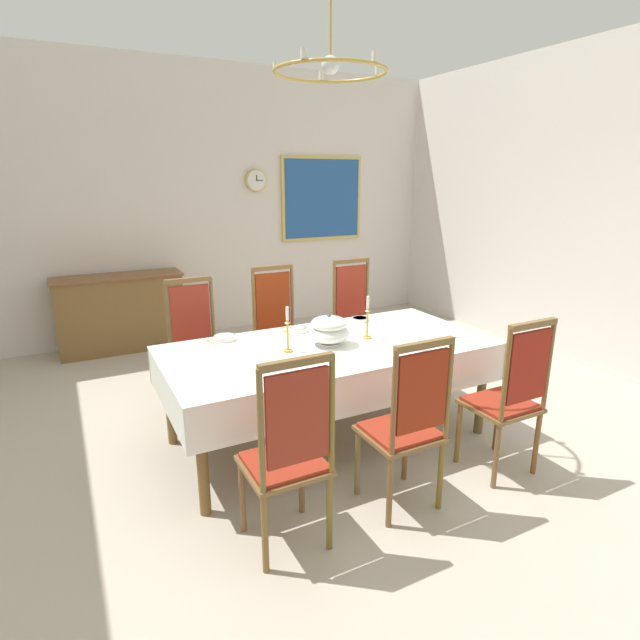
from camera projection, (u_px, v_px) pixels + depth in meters
ground at (340, 451)px, 3.88m from camera, size 6.49×6.98×0.04m
back_wall at (205, 203)px, 6.43m from camera, size 6.49×0.08×3.36m
right_wall at (639, 212)px, 4.87m from camera, size 0.08×6.98×3.36m
dining_table at (329, 354)px, 3.85m from camera, size 2.45×1.17×0.78m
tablecloth at (329, 353)px, 3.85m from camera, size 2.47×1.19×0.30m
chair_south_a at (289, 453)px, 2.69m from camera, size 0.44×0.42×1.17m
chair_north_a at (196, 346)px, 4.39m from camera, size 0.44×0.42×1.17m
chair_south_b at (407, 423)px, 3.04m from camera, size 0.44×0.42×1.14m
chair_north_b at (279, 332)px, 4.73m from camera, size 0.44×0.42×1.22m
chair_south_c at (509, 396)px, 3.41m from camera, size 0.44×0.42×1.14m
chair_north_c at (356, 320)px, 5.10m from camera, size 0.44×0.42×1.22m
soup_tureen at (330, 330)px, 3.80m from camera, size 0.31×0.31×0.24m
candlestick_west at (288, 334)px, 3.64m from camera, size 0.07×0.07×0.34m
candlestick_east at (367, 322)px, 3.94m from camera, size 0.07×0.07×0.34m
bowl_near_left at (299, 329)px, 4.14m from camera, size 0.15×0.15×0.04m
bowl_near_right at (225, 337)px, 3.93m from camera, size 0.17×0.17×0.04m
bowl_far_left at (360, 319)px, 4.45m from camera, size 0.16×0.16×0.03m
spoon_primary at (286, 332)px, 4.12m from camera, size 0.03×0.18×0.01m
spoon_secondary at (209, 341)px, 3.90m from camera, size 0.05×0.18×0.01m
sideboard at (121, 313)px, 5.98m from camera, size 1.44×0.48×0.90m
mounted_clock at (256, 180)px, 6.59m from camera, size 0.28×0.06×0.28m
framed_painting at (322, 199)px, 7.10m from camera, size 1.23×0.05×1.14m
chandelier at (330, 70)px, 3.31m from camera, size 0.77×0.76×0.66m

